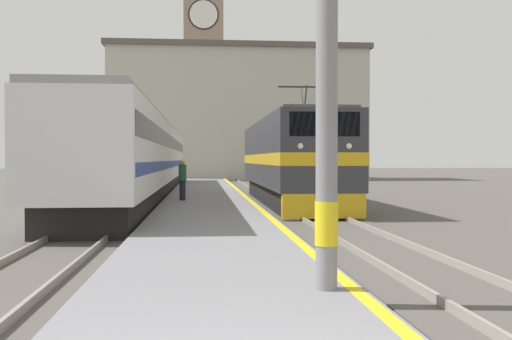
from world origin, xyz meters
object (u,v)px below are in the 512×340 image
(person_on_platform, at_px, (182,179))
(clock_tower, at_px, (204,60))
(locomotive_train, at_px, (289,160))
(passenger_train, at_px, (145,157))

(person_on_platform, distance_m, clock_tower, 42.36)
(locomotive_train, xyz_separation_m, clock_tower, (-3.74, 39.68, 11.04))
(locomotive_train, bearing_deg, clock_tower, 95.38)
(person_on_platform, relative_size, clock_tower, 0.07)
(locomotive_train, relative_size, clock_tower, 0.66)
(locomotive_train, height_order, passenger_train, locomotive_train)
(passenger_train, height_order, clock_tower, clock_tower)
(passenger_train, bearing_deg, locomotive_train, -38.03)
(locomotive_train, relative_size, person_on_platform, 9.04)
(clock_tower, bearing_deg, locomotive_train, -84.62)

